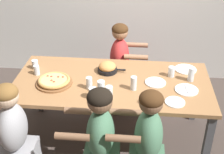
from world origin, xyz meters
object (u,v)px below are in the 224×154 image
diner_far_center (120,68)px  drinking_glass_c (101,88)px  drinking_glass_d (153,99)px  diner_near_center (100,146)px  drinking_glass_a (109,92)px  drinking_glass_h (89,84)px  empty_plate_c (187,90)px  diner_near_left (15,140)px  skillet_bowl (107,68)px  empty_plate_d (155,82)px  drinking_glass_g (171,72)px  drinking_glass_i (191,75)px  pizza_board_main (54,81)px  drinking_glass_j (35,64)px  drinking_glass_f (37,71)px  drinking_glass_b (93,94)px  diner_near_midright (147,149)px  empty_plate_a (175,102)px  drinking_glass_e (134,84)px  empty_plate_b (186,69)px

diner_far_center → drinking_glass_c: bearing=-7.0°
drinking_glass_d → diner_near_center: 0.63m
drinking_glass_a → drinking_glass_d: (0.41, -0.10, 0.01)m
drinking_glass_a → drinking_glass_h: (-0.21, 0.13, -0.00)m
empty_plate_c → diner_near_left: bearing=-158.7°
skillet_bowl → empty_plate_c: bearing=-19.9°
empty_plate_d → diner_far_center: size_ratio=0.19×
diner_far_center → drinking_glass_g: bearing=46.7°
drinking_glass_i → skillet_bowl: bearing=173.3°
empty_plate_d → pizza_board_main: bearing=-173.9°
drinking_glass_j → drinking_glass_g: bearing=-1.0°
drinking_glass_f → diner_near_left: bearing=-89.8°
drinking_glass_h → drinking_glass_b: bearing=-69.4°
drinking_glass_b → diner_far_center: 1.09m
drinking_glass_h → diner_near_left: size_ratio=0.11×
drinking_glass_i → empty_plate_c: bearing=-107.2°
drinking_glass_d → diner_near_midright: size_ratio=0.12×
drinking_glass_j → drinking_glass_d: bearing=-24.3°
empty_plate_d → drinking_glass_g: drinking_glass_g is taller
empty_plate_a → diner_far_center: size_ratio=0.17×
drinking_glass_j → diner_near_center: (0.84, -0.90, -0.29)m
drinking_glass_d → drinking_glass_f: drinking_glass_d is taller
drinking_glass_e → empty_plate_d: bearing=32.7°
drinking_glass_a → drinking_glass_j: (-0.87, 0.48, -0.01)m
drinking_glass_h → diner_near_center: (0.18, -0.55, -0.29)m
drinking_glass_c → drinking_glass_a: bearing=-35.8°
drinking_glass_d → diner_near_midright: diner_near_midright is taller
drinking_glass_c → diner_near_center: 0.57m
drinking_glass_g → diner_far_center: (-0.58, 0.55, -0.30)m
drinking_glass_b → drinking_glass_h: size_ratio=0.90×
skillet_bowl → drinking_glass_e: size_ratio=2.14×
drinking_glass_j → diner_near_midright: bearing=-35.9°
empty_plate_c → drinking_glass_g: bearing=116.9°
skillet_bowl → drinking_glass_d: bearing=-50.6°
empty_plate_b → diner_far_center: size_ratio=0.21×
diner_near_midright → diner_near_center: size_ratio=1.01×
empty_plate_d → drinking_glass_b: (-0.60, -0.33, 0.04)m
drinking_glass_c → diner_near_midright: size_ratio=0.12×
skillet_bowl → empty_plate_a: (0.69, -0.52, -0.04)m
drinking_glass_h → diner_far_center: (0.24, 0.87, -0.29)m
empty_plate_d → empty_plate_c: bearing=-20.2°
drinking_glass_d → drinking_glass_h: size_ratio=1.11×
drinking_glass_a → drinking_glass_c: (-0.08, 0.06, 0.00)m
empty_plate_a → drinking_glass_f: drinking_glass_f is taller
skillet_bowl → empty_plate_b: size_ratio=1.28×
drinking_glass_b → diner_near_center: 0.49m
pizza_board_main → empty_plate_d: (1.03, 0.11, -0.02)m
empty_plate_d → diner_near_midright: (-0.07, -0.72, -0.25)m
empty_plate_c → drinking_glass_b: 0.93m
drinking_glass_a → drinking_glass_g: size_ratio=1.04×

